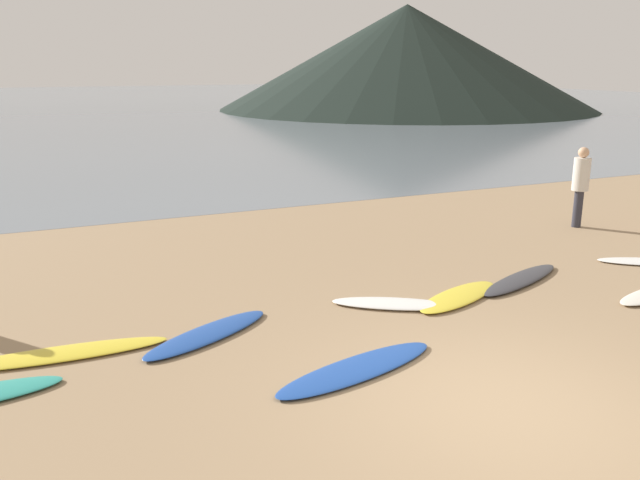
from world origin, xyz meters
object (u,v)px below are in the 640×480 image
surfboard_6 (521,279)px  person_0 (581,180)px  surfboard_2 (208,334)px  surfboard_3 (357,369)px  surfboard_5 (459,297)px  surfboard_4 (394,304)px  surfboard_1 (61,354)px

surfboard_6 → person_0: size_ratio=1.27×
surfboard_2 → surfboard_3: (1.39, -1.77, -0.00)m
surfboard_5 → person_0: 6.07m
surfboard_6 → surfboard_3: bearing=-177.6°
surfboard_6 → surfboard_5: bearing=168.0°
surfboard_4 → surfboard_5: 1.11m
surfboard_2 → surfboard_6: size_ratio=0.93×
surfboard_3 → surfboard_4: size_ratio=1.25×
surfboard_1 → surfboard_6: bearing=2.4°
surfboard_1 → person_0: person_0 is taller
surfboard_4 → surfboard_5: bearing=23.9°
surfboard_3 → surfboard_4: (1.52, 1.73, 0.00)m
surfboard_1 → surfboard_4: size_ratio=1.40×
surfboard_5 → surfboard_6: size_ratio=0.85×
surfboard_3 → surfboard_6: surfboard_6 is taller
surfboard_1 → surfboard_3: bearing=-27.5°
surfboard_2 → surfboard_6: 5.49m
surfboard_3 → surfboard_4: surfboard_4 is taller
surfboard_3 → person_0: 9.12m
surfboard_2 → surfboard_6: bearing=-26.8°
surfboard_1 → person_0: (11.17, 2.49, 1.04)m
surfboard_6 → surfboard_4: bearing=160.7°
surfboard_4 → surfboard_6: size_ratio=0.82×
surfboard_1 → surfboard_6: surfboard_6 is taller
surfboard_3 → surfboard_2: bearing=114.2°
surfboard_3 → surfboard_5: 3.07m
surfboard_4 → surfboard_6: bearing=33.7°
surfboard_4 → surfboard_6: 2.58m
surfboard_5 → surfboard_6: bearing=-12.8°
surfboard_2 → surfboard_4: same height
surfboard_1 → person_0: 11.49m
surfboard_2 → surfboard_5: bearing=-30.2°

